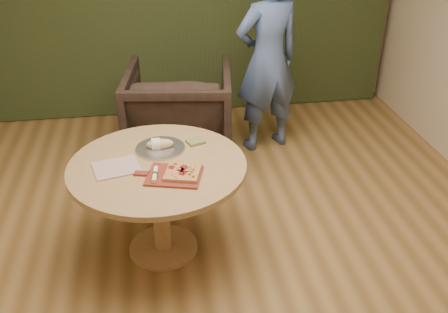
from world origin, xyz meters
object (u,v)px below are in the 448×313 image
flatbread_pizza (183,172)px  serving_tray (160,148)px  cutlery_roll (155,174)px  bread_roll (159,144)px  person_standing (268,59)px  pedestal_table (159,181)px  armchair (179,109)px  pizza_paddle (173,175)px

flatbread_pizza → serving_tray: bearing=108.6°
cutlery_roll → bread_roll: (0.04, 0.39, 0.01)m
person_standing → cutlery_roll: bearing=39.7°
pedestal_table → armchair: armchair is taller
pedestal_table → bread_roll: bread_roll is taller
serving_tray → bread_roll: bread_roll is taller
person_standing → serving_tray: bearing=33.9°
bread_roll → armchair: size_ratio=0.19×
pizza_paddle → flatbread_pizza: flatbread_pizza is taller
pizza_paddle → serving_tray: 0.39m
pizza_paddle → person_standing: (1.03, 1.70, 0.17)m
bread_roll → serving_tray: bearing=0.0°
cutlery_roll → person_standing: bearing=62.9°
cutlery_roll → armchair: size_ratio=0.20×
pizza_paddle → flatbread_pizza: 0.07m
cutlery_roll → armchair: (0.27, 1.61, -0.27)m
cutlery_roll → serving_tray: bearing=89.3°
cutlery_roll → bread_roll: 0.39m
armchair → bread_roll: bearing=87.5°
serving_tray → pizza_paddle: bearing=-80.5°
pizza_paddle → person_standing: bearing=74.2°
pedestal_table → flatbread_pizza: flatbread_pizza is taller
bread_roll → person_standing: (1.10, 1.31, 0.13)m
flatbread_pizza → person_standing: bearing=60.6°
pedestal_table → bread_roll: size_ratio=6.36×
person_standing → armchair: bearing=-10.5°
pizza_paddle → flatbread_pizza: size_ratio=1.75×
armchair → person_standing: 0.97m
cutlery_roll → serving_tray: size_ratio=0.56×
flatbread_pizza → armchair: bearing=86.9°
pedestal_table → bread_roll: 0.28m
flatbread_pizza → serving_tray: size_ratio=0.76×
pedestal_table → pizza_paddle: pizza_paddle is taller
pedestal_table → pizza_paddle: 0.25m
armchair → serving_tray: bearing=87.9°
pedestal_table → pizza_paddle: size_ratio=2.60×
cutlery_roll → pizza_paddle: bearing=8.5°
pedestal_table → cutlery_roll: 0.25m
pizza_paddle → bread_roll: (-0.07, 0.39, 0.04)m
serving_tray → bread_roll: 0.04m
bread_roll → pizza_paddle: bearing=-79.3°
flatbread_pizza → cutlery_roll: (-0.18, -0.00, 0.00)m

